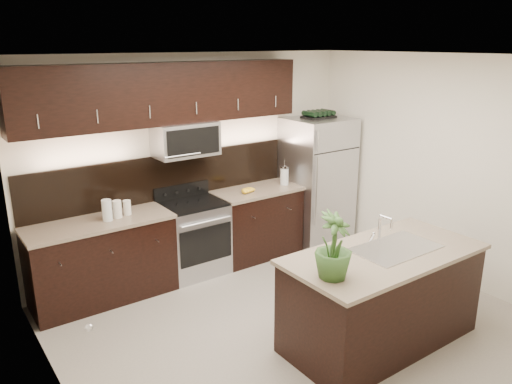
{
  "coord_description": "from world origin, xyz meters",
  "views": [
    {
      "loc": [
        -2.98,
        -3.5,
        2.83
      ],
      "look_at": [
        -0.1,
        0.55,
        1.32
      ],
      "focal_mm": 35.0,
      "sensor_mm": 36.0,
      "label": 1
    }
  ],
  "objects": [
    {
      "name": "plant",
      "position": [
        -0.28,
        -0.79,
        1.22
      ],
      "size": [
        0.41,
        0.41,
        0.57
      ],
      "primitive_type": "imported",
      "rotation": [
        0.0,
        0.0,
        0.36
      ],
      "color": "#2D4F1F",
      "rests_on": "island"
    },
    {
      "name": "island",
      "position": [
        0.49,
        -0.7,
        0.47
      ],
      "size": [
        1.96,
        0.96,
        0.94
      ],
      "color": "black",
      "rests_on": "ground"
    },
    {
      "name": "ground",
      "position": [
        0.0,
        0.0,
        0.0
      ],
      "size": [
        4.5,
        4.5,
        0.0
      ],
      "primitive_type": "plane",
      "color": "gray",
      "rests_on": "ground"
    },
    {
      "name": "refrigerator",
      "position": [
        1.73,
        1.63,
        0.9
      ],
      "size": [
        0.87,
        0.79,
        1.8
      ],
      "primitive_type": "cube",
      "color": "#B2B2B7",
      "rests_on": "ground"
    },
    {
      "name": "wine_rack",
      "position": [
        1.73,
        1.63,
        1.85
      ],
      "size": [
        0.45,
        0.28,
        0.1
      ],
      "color": "black",
      "rests_on": "refrigerator"
    },
    {
      "name": "french_press",
      "position": [
        1.15,
        1.64,
        1.07
      ],
      "size": [
        0.12,
        0.12,
        0.34
      ],
      "rotation": [
        0.0,
        0.0,
        0.03
      ],
      "color": "silver",
      "rests_on": "counter_run"
    },
    {
      "name": "bananas",
      "position": [
        0.46,
        1.61,
        0.97
      ],
      "size": [
        0.24,
        0.2,
        0.06
      ],
      "primitive_type": "ellipsoid",
      "rotation": [
        0.0,
        0.0,
        0.24
      ],
      "color": "yellow",
      "rests_on": "counter_run"
    },
    {
      "name": "upper_fixtures",
      "position": [
        -0.43,
        1.84,
        2.14
      ],
      "size": [
        3.49,
        0.4,
        1.66
      ],
      "color": "black",
      "rests_on": "counter_run"
    },
    {
      "name": "counter_run",
      "position": [
        -0.46,
        1.69,
        0.47
      ],
      "size": [
        3.51,
        0.65,
        0.94
      ],
      "color": "black",
      "rests_on": "ground"
    },
    {
      "name": "canisters",
      "position": [
        -1.23,
        1.66,
        1.04
      ],
      "size": [
        0.35,
        0.16,
        0.24
      ],
      "rotation": [
        0.0,
        0.0,
        0.24
      ],
      "color": "silver",
      "rests_on": "counter_run"
    },
    {
      "name": "room_walls",
      "position": [
        -0.11,
        -0.04,
        1.7
      ],
      "size": [
        4.52,
        4.02,
        2.71
      ],
      "color": "silver",
      "rests_on": "ground"
    },
    {
      "name": "sink_faucet",
      "position": [
        0.64,
        -0.69,
        0.96
      ],
      "size": [
        0.84,
        0.5,
        0.28
      ],
      "color": "silver",
      "rests_on": "island"
    }
  ]
}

